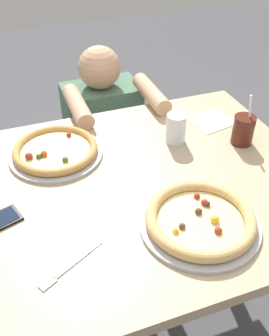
{
  "coord_description": "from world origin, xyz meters",
  "views": [
    {
      "loc": [
        -0.32,
        -0.91,
        1.57
      ],
      "look_at": [
        0.03,
        0.04,
        0.78
      ],
      "focal_mm": 42.21,
      "sensor_mm": 36.0,
      "label": 1
    }
  ],
  "objects_px": {
    "drink_cup_colored": "(243,130)",
    "fork": "(69,266)",
    "pizza_far": "(55,151)",
    "water_cup_clear": "(176,128)",
    "diner_seated": "(104,142)",
    "pizza_near": "(200,220)"
  },
  "relations": [
    {
      "from": "drink_cup_colored",
      "to": "fork",
      "type": "relative_size",
      "value": 1.02
    },
    {
      "from": "pizza_near",
      "to": "drink_cup_colored",
      "type": "xyz_separation_m",
      "value": [
        0.34,
        0.32,
        0.03
      ]
    },
    {
      "from": "water_cup_clear",
      "to": "fork",
      "type": "distance_m",
      "value": 0.66
    },
    {
      "from": "pizza_near",
      "to": "drink_cup_colored",
      "type": "relative_size",
      "value": 1.81
    },
    {
      "from": "drink_cup_colored",
      "to": "water_cup_clear",
      "type": "xyz_separation_m",
      "value": [
        -0.23,
        0.09,
        0.0
      ]
    },
    {
      "from": "drink_cup_colored",
      "to": "diner_seated",
      "type": "relative_size",
      "value": 0.2
    },
    {
      "from": "pizza_near",
      "to": "fork",
      "type": "bearing_deg",
      "value": -177.63
    },
    {
      "from": "pizza_near",
      "to": "pizza_far",
      "type": "relative_size",
      "value": 1.05
    },
    {
      "from": "pizza_far",
      "to": "fork",
      "type": "bearing_deg",
      "value": -97.54
    },
    {
      "from": "pizza_far",
      "to": "water_cup_clear",
      "type": "relative_size",
      "value": 2.97
    },
    {
      "from": "water_cup_clear",
      "to": "diner_seated",
      "type": "height_order",
      "value": "diner_seated"
    },
    {
      "from": "pizza_near",
      "to": "drink_cup_colored",
      "type": "height_order",
      "value": "drink_cup_colored"
    },
    {
      "from": "pizza_near",
      "to": "pizza_far",
      "type": "distance_m",
      "value": 0.57
    },
    {
      "from": "pizza_far",
      "to": "drink_cup_colored",
      "type": "relative_size",
      "value": 1.72
    },
    {
      "from": "diner_seated",
      "to": "pizza_far",
      "type": "bearing_deg",
      "value": -122.39
    },
    {
      "from": "water_cup_clear",
      "to": "drink_cup_colored",
      "type": "bearing_deg",
      "value": -21.98
    },
    {
      "from": "drink_cup_colored",
      "to": "fork",
      "type": "height_order",
      "value": "drink_cup_colored"
    },
    {
      "from": "fork",
      "to": "diner_seated",
      "type": "relative_size",
      "value": 0.2
    },
    {
      "from": "pizza_far",
      "to": "diner_seated",
      "type": "distance_m",
      "value": 0.66
    },
    {
      "from": "drink_cup_colored",
      "to": "water_cup_clear",
      "type": "relative_size",
      "value": 1.72
    },
    {
      "from": "drink_cup_colored",
      "to": "water_cup_clear",
      "type": "height_order",
      "value": "drink_cup_colored"
    },
    {
      "from": "pizza_near",
      "to": "water_cup_clear",
      "type": "bearing_deg",
      "value": 74.52
    }
  ]
}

